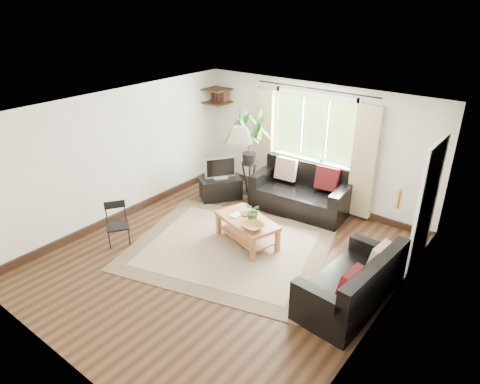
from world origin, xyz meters
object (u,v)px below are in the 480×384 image
Objects in this scene: sofa_right at (351,280)px; coffee_table at (247,231)px; tv_stand at (221,188)px; folding_chair at (118,226)px; palm_stand at (249,159)px; sofa_back at (301,190)px.

sofa_right is 2.10m from coffee_table.
coffee_table is 1.36× the size of tv_stand.
sofa_right reaches higher than folding_chair.
folding_chair is at bearing -139.09° from coffee_table.
folding_chair is at bearing -147.52° from tv_stand.
coffee_table is at bearing -15.46° from folding_chair.
palm_stand reaches higher than tv_stand.
sofa_back is at bearing -130.84° from sofa_right.
tv_stand is 2.49m from folding_chair.
sofa_back is 1.18m from palm_stand.
sofa_back is 1.00× the size of palm_stand.
palm_stand is (-0.93, 1.30, 0.70)m from coffee_table.
palm_stand reaches higher than coffee_table.
tv_stand is at bearing -166.35° from sofa_back.
palm_stand is at bearing 125.51° from coffee_table.
sofa_back is 2.41× the size of folding_chair.
palm_stand is at bearing -114.85° from sofa_right.
coffee_table is at bearing -90.08° from tv_stand.
sofa_right is at bearing -29.70° from palm_stand.
sofa_right is (1.95, -2.00, -0.04)m from sofa_back.
folding_chair is at bearing -124.60° from sofa_back.
folding_chair is (-1.63, -1.41, 0.15)m from coffee_table.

